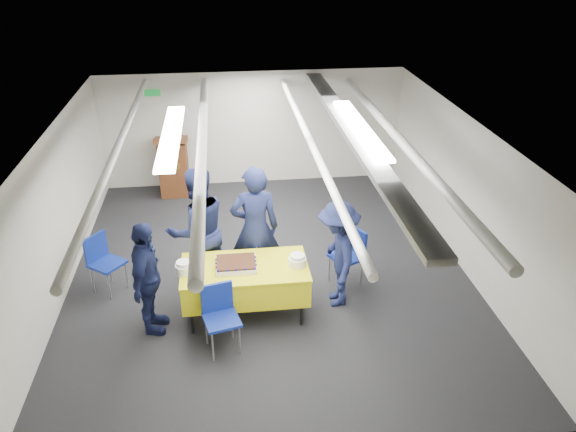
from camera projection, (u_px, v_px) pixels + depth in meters
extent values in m
plane|color=black|center=(270.00, 271.00, 8.73)|extent=(7.00, 7.00, 0.00)
cube|color=beige|center=(253.00, 129.00, 11.28)|extent=(6.00, 0.02, 2.30)
cube|color=beige|center=(57.00, 216.00, 7.88)|extent=(0.02, 7.00, 2.30)
cube|color=beige|center=(464.00, 194.00, 8.52)|extent=(0.02, 7.00, 2.30)
cube|color=silver|center=(267.00, 130.00, 7.68)|extent=(6.00, 7.00, 0.02)
cylinder|color=silver|center=(119.00, 144.00, 7.51)|extent=(0.10, 6.90, 0.10)
cylinder|color=silver|center=(202.00, 143.00, 7.65)|extent=(0.14, 6.90, 0.14)
cylinder|color=silver|center=(310.00, 141.00, 7.83)|extent=(0.10, 6.90, 0.10)
cylinder|color=silver|center=(400.00, 140.00, 7.98)|extent=(0.14, 6.90, 0.14)
cube|color=gray|center=(353.00, 133.00, 7.85)|extent=(0.28, 6.90, 0.08)
cube|color=white|center=(171.00, 135.00, 7.54)|extent=(0.25, 2.60, 0.04)
cube|color=white|center=(360.00, 128.00, 7.82)|extent=(0.25, 2.60, 0.04)
cube|color=#0C591E|center=(152.00, 93.00, 10.69)|extent=(0.30, 0.04, 0.12)
cylinder|color=black|center=(192.00, 322.00, 7.32)|extent=(0.04, 0.04, 0.36)
cylinder|color=black|center=(301.00, 314.00, 7.47)|extent=(0.04, 0.04, 0.36)
cylinder|color=black|center=(194.00, 293.00, 7.90)|extent=(0.04, 0.04, 0.36)
cylinder|color=black|center=(295.00, 286.00, 8.05)|extent=(0.04, 0.04, 0.36)
cube|color=yellow|center=(245.00, 281.00, 7.52)|extent=(1.66, 0.88, 0.39)
cube|color=yellow|center=(245.00, 267.00, 7.42)|extent=(1.68, 0.90, 0.03)
cube|color=white|center=(236.00, 265.00, 7.39)|extent=(0.53, 0.42, 0.06)
cube|color=black|center=(236.00, 262.00, 7.37)|extent=(0.51, 0.40, 0.03)
sphere|color=#0E0F82|center=(218.00, 271.00, 7.17)|extent=(0.04, 0.04, 0.04)
sphere|color=#0E0F82|center=(218.00, 256.00, 7.51)|extent=(0.04, 0.04, 0.04)
sphere|color=#0E0F82|center=(227.00, 270.00, 7.19)|extent=(0.04, 0.04, 0.04)
sphere|color=#0E0F82|center=(227.00, 255.00, 7.52)|extent=(0.04, 0.04, 0.04)
sphere|color=#0E0F82|center=(237.00, 270.00, 7.20)|extent=(0.04, 0.04, 0.04)
sphere|color=#0E0F82|center=(235.00, 255.00, 7.53)|extent=(0.04, 0.04, 0.04)
sphere|color=#0E0F82|center=(246.00, 269.00, 7.21)|extent=(0.04, 0.04, 0.04)
sphere|color=#0E0F82|center=(244.00, 254.00, 7.55)|extent=(0.04, 0.04, 0.04)
sphere|color=#0E0F82|center=(255.00, 269.00, 7.22)|extent=(0.04, 0.04, 0.04)
sphere|color=#0E0F82|center=(253.00, 254.00, 7.56)|extent=(0.04, 0.04, 0.04)
sphere|color=#0E0F82|center=(217.00, 267.00, 7.26)|extent=(0.04, 0.04, 0.04)
sphere|color=#0E0F82|center=(256.00, 265.00, 7.31)|extent=(0.04, 0.04, 0.04)
sphere|color=#0E0F82|center=(217.00, 263.00, 7.34)|extent=(0.04, 0.04, 0.04)
sphere|color=#0E0F82|center=(255.00, 261.00, 7.39)|extent=(0.04, 0.04, 0.04)
sphere|color=#0E0F82|center=(217.00, 260.00, 7.42)|extent=(0.04, 0.04, 0.04)
sphere|color=#0E0F82|center=(255.00, 257.00, 7.48)|extent=(0.04, 0.04, 0.04)
cylinder|color=white|center=(184.00, 269.00, 7.26)|extent=(0.22, 0.22, 0.11)
cylinder|color=white|center=(183.00, 263.00, 7.22)|extent=(0.18, 0.18, 0.05)
cylinder|color=white|center=(297.00, 262.00, 7.42)|extent=(0.23, 0.23, 0.11)
cylinder|color=white|center=(297.00, 257.00, 7.38)|extent=(0.19, 0.19, 0.05)
cube|color=brown|center=(174.00, 168.00, 10.99)|extent=(0.55, 0.45, 1.10)
cube|color=brown|center=(171.00, 140.00, 10.69)|extent=(0.62, 0.53, 0.21)
cylinder|color=gold|center=(172.00, 166.00, 10.72)|extent=(0.28, 0.02, 0.28)
cylinder|color=gray|center=(213.00, 347.00, 6.83)|extent=(0.02, 0.02, 0.43)
cylinder|color=gray|center=(240.00, 340.00, 6.94)|extent=(0.02, 0.02, 0.43)
cylinder|color=gray|center=(206.00, 330.00, 7.11)|extent=(0.02, 0.02, 0.43)
cylinder|color=gray|center=(232.00, 324.00, 7.22)|extent=(0.02, 0.02, 0.43)
cube|color=navy|center=(222.00, 320.00, 6.92)|extent=(0.51, 0.51, 0.04)
cube|color=navy|center=(217.00, 297.00, 6.97)|extent=(0.40, 0.13, 0.40)
cylinder|color=gray|center=(329.00, 268.00, 8.39)|extent=(0.02, 0.02, 0.43)
cylinder|color=gray|center=(343.00, 279.00, 8.14)|extent=(0.02, 0.02, 0.43)
cylinder|color=gray|center=(347.00, 262.00, 8.56)|extent=(0.02, 0.02, 0.43)
cylinder|color=gray|center=(362.00, 272.00, 8.30)|extent=(0.02, 0.02, 0.43)
cube|color=navy|center=(346.00, 257.00, 8.24)|extent=(0.56, 0.56, 0.04)
cube|color=navy|center=(357.00, 240.00, 8.23)|extent=(0.21, 0.38, 0.40)
cylinder|color=gray|center=(109.00, 287.00, 7.97)|extent=(0.02, 0.02, 0.43)
cylinder|color=gray|center=(127.00, 275.00, 8.23)|extent=(0.02, 0.02, 0.43)
cylinder|color=gray|center=(92.00, 280.00, 8.13)|extent=(0.02, 0.02, 0.43)
cylinder|color=gray|center=(110.00, 269.00, 8.39)|extent=(0.02, 0.02, 0.43)
cube|color=navy|center=(107.00, 264.00, 8.07)|extent=(0.59, 0.59, 0.04)
cube|color=navy|center=(96.00, 247.00, 8.06)|extent=(0.28, 0.34, 0.40)
imported|color=black|center=(255.00, 229.00, 7.96)|extent=(0.71, 0.49, 1.90)
imported|color=black|center=(198.00, 230.00, 7.94)|extent=(1.12, 1.01, 1.89)
imported|color=black|center=(147.00, 279.00, 7.11)|extent=(0.51, 0.97, 1.58)
imported|color=black|center=(338.00, 254.00, 7.68)|extent=(0.62, 1.03, 1.56)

